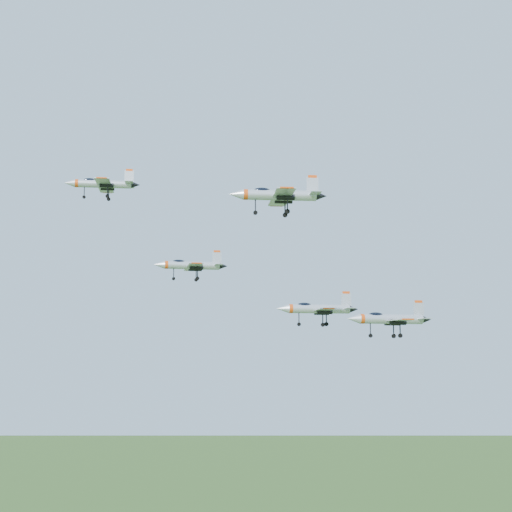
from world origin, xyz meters
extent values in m
cylinder|color=silver|center=(-17.77, 7.49, 137.69)|extent=(8.84, 2.19, 1.26)
cone|color=silver|center=(-22.99, 8.05, 137.69)|extent=(1.88, 1.44, 1.26)
cone|color=black|center=(-12.74, 6.95, 137.69)|extent=(1.47, 1.21, 1.07)
ellipsoid|color=black|center=(-19.89, 7.72, 138.16)|extent=(2.22, 1.13, 0.80)
cube|color=silver|center=(-17.87, 4.76, 137.44)|extent=(2.68, 4.49, 0.14)
cube|color=silver|center=(-17.28, 10.18, 137.44)|extent=(2.68, 4.49, 0.14)
cube|color=silver|center=(-13.80, 7.06, 139.00)|extent=(1.46, 0.27, 2.04)
cube|color=#E44910|center=(-13.80, 7.06, 140.07)|extent=(1.08, 0.25, 0.34)
cylinder|color=silver|center=(-5.10, -4.44, 123.59)|extent=(7.85, 1.38, 1.13)
cone|color=silver|center=(-9.79, -4.29, 123.59)|extent=(1.60, 1.18, 1.13)
cone|color=black|center=(-0.59, -4.59, 123.59)|extent=(1.25, 1.00, 0.96)
ellipsoid|color=black|center=(-7.01, -4.38, 124.02)|extent=(1.94, 0.87, 0.72)
cube|color=silver|center=(-5.01, -6.88, 123.37)|extent=(2.12, 3.89, 0.12)
cube|color=silver|center=(-4.85, -2.02, 123.37)|extent=(2.12, 3.89, 0.12)
cube|color=silver|center=(-1.54, -4.56, 124.76)|extent=(1.31, 0.15, 1.82)
cube|color=#E44910|center=(-1.54, -4.56, 125.72)|extent=(0.96, 0.15, 0.30)
cylinder|color=silver|center=(4.53, -17.22, 131.48)|extent=(9.61, 2.60, 1.37)
cone|color=silver|center=(-1.13, -16.48, 131.48)|extent=(2.06, 1.61, 1.37)
cone|color=black|center=(9.98, -17.94, 131.48)|extent=(1.62, 1.35, 1.17)
ellipsoid|color=black|center=(2.23, -16.92, 131.99)|extent=(2.43, 1.28, 0.87)
cube|color=silver|center=(4.36, -20.18, 131.21)|extent=(3.01, 4.93, 0.15)
cube|color=silver|center=(5.12, -14.32, 131.21)|extent=(3.01, 4.93, 0.15)
cube|color=silver|center=(8.83, -17.78, 132.90)|extent=(1.59, 0.33, 2.22)
cube|color=#E44910|center=(8.83, -17.78, 134.06)|extent=(1.17, 0.30, 0.37)
cylinder|color=silver|center=(17.41, 6.84, 118.42)|extent=(10.21, 2.25, 1.46)
cone|color=silver|center=(11.36, 7.32, 118.42)|extent=(2.13, 1.62, 1.46)
cone|color=black|center=(23.25, 6.39, 118.42)|extent=(1.67, 1.36, 1.24)
ellipsoid|color=black|center=(14.95, 7.04, 118.97)|extent=(2.55, 1.24, 0.93)
cube|color=silver|center=(17.39, 3.69, 118.14)|extent=(2.97, 5.14, 0.16)
cube|color=silver|center=(17.88, 9.97, 118.14)|extent=(2.97, 5.14, 0.16)
cube|color=silver|center=(22.01, 6.48, 119.94)|extent=(1.69, 0.27, 2.36)
cube|color=#E44910|center=(22.01, 6.48, 121.18)|extent=(1.25, 0.25, 0.39)
cylinder|color=silver|center=(23.98, -7.06, 116.13)|extent=(9.73, 1.48, 1.40)
cone|color=silver|center=(18.15, -7.01, 116.13)|extent=(1.95, 1.42, 1.40)
cone|color=black|center=(29.60, -7.10, 116.13)|extent=(1.52, 1.21, 1.19)
ellipsoid|color=black|center=(21.61, -7.04, 116.66)|extent=(2.38, 1.03, 0.89)
cube|color=silver|center=(24.18, -10.08, 115.86)|extent=(2.52, 4.77, 0.15)
cube|color=silver|center=(24.22, -4.04, 115.86)|extent=(2.52, 4.77, 0.15)
cube|color=silver|center=(28.41, -7.09, 117.59)|extent=(1.62, 0.14, 2.27)
cube|color=#E44910|center=(28.41, -7.09, 118.78)|extent=(1.19, 0.16, 0.38)
camera|label=1|loc=(-18.39, -104.79, 110.78)|focal=50.00mm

